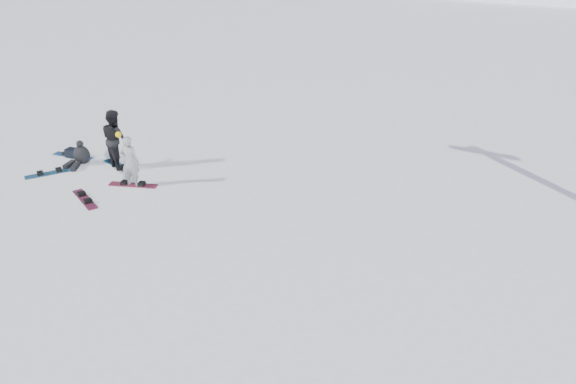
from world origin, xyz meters
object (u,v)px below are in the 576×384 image
at_px(snowboarder_man, 115,139).
at_px(seated_rider, 80,155).
at_px(snowboard_loose_c, 73,156).
at_px(snowboard_loose_b, 85,199).
at_px(snowboard_loose_a, 50,173).
at_px(gear_bag, 73,153).
at_px(snowboarder_woman, 130,161).

xyz_separation_m(snowboarder_man, seated_rider, (-1.22, -0.49, -0.65)).
distance_m(seated_rider, snowboard_loose_c, 0.88).
height_order(snowboard_loose_c, snowboard_loose_b, same).
relative_size(snowboard_loose_b, snowboard_loose_a, 1.00).
relative_size(snowboarder_man, gear_bag, 4.27).
xyz_separation_m(gear_bag, snowboard_loose_c, (-0.08, 0.03, -0.14)).
bearing_deg(snowboard_loose_a, snowboard_loose_c, 51.38).
height_order(snowboard_loose_c, snowboard_loose_a, same).
relative_size(snowboarder_man, snowboard_loose_a, 1.28).
height_order(snowboarder_man, gear_bag, snowboarder_man).
relative_size(seated_rider, gear_bag, 2.33).
bearing_deg(gear_bag, snowboard_loose_a, -71.04).
height_order(snowboarder_woman, snowboard_loose_c, snowboarder_woman).
bearing_deg(snowboard_loose_a, snowboarder_woman, -46.35).
distance_m(snowboard_loose_b, snowboard_loose_a, 2.52).
distance_m(snowboarder_man, snowboard_loose_b, 2.63).
bearing_deg(snowboarder_man, snowboard_loose_c, 24.72).
xyz_separation_m(snowboarder_woman, seated_rider, (-2.67, 0.36, -0.50)).
relative_size(snowboard_loose_c, snowboard_loose_b, 1.00).
relative_size(snowboarder_woman, snowboarder_man, 0.90).
xyz_separation_m(snowboarder_man, gear_bag, (-1.92, -0.24, -0.81)).
bearing_deg(snowboarder_woman, snowboard_loose_b, 54.61).
xyz_separation_m(gear_bag, snowboard_loose_a, (0.46, -1.33, -0.14)).
distance_m(seated_rider, gear_bag, 0.76).
bearing_deg(snowboard_loose_c, seated_rider, -29.07).
relative_size(seated_rider, snowboard_loose_b, 0.70).
bearing_deg(snowboarder_man, seated_rider, 40.59).
relative_size(snowboarder_woman, gear_bag, 3.86).
bearing_deg(snowboard_loose_c, snowboarder_woman, -19.71).
xyz_separation_m(snowboarder_woman, snowboarder_man, (-1.45, 0.85, 0.15)).
distance_m(snowboard_loose_c, snowboard_loose_a, 1.46).
bearing_deg(seated_rider, snowboard_loose_c, 135.15).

